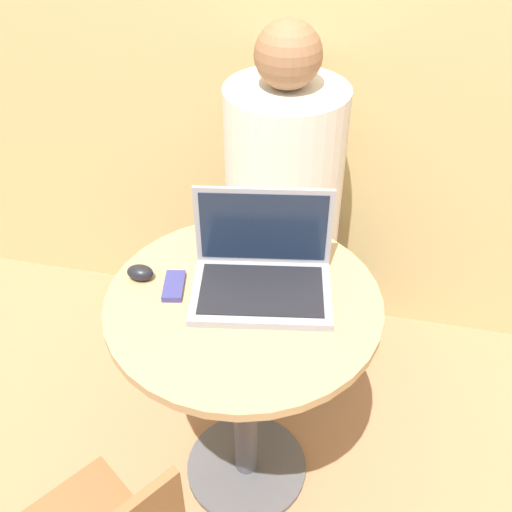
% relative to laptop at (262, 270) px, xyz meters
% --- Properties ---
extents(ground_plane, '(12.00, 12.00, 0.00)m').
position_rel_laptop_xyz_m(ground_plane, '(-0.03, -0.06, -0.81)').
color(ground_plane, '#9E704C').
extents(round_table, '(0.69, 0.69, 0.75)m').
position_rel_laptop_xyz_m(round_table, '(-0.03, -0.06, -0.25)').
color(round_table, '#4C4C51').
rests_on(round_table, ground_plane).
extents(laptop, '(0.38, 0.29, 0.24)m').
position_rel_laptop_xyz_m(laptop, '(0.00, 0.00, 0.00)').
color(laptop, gray).
rests_on(laptop, round_table).
extents(cell_phone, '(0.07, 0.11, 0.02)m').
position_rel_laptop_xyz_m(cell_phone, '(-0.21, -0.05, -0.04)').
color(cell_phone, navy).
rests_on(cell_phone, round_table).
extents(computer_mouse, '(0.07, 0.05, 0.04)m').
position_rel_laptop_xyz_m(computer_mouse, '(-0.31, -0.04, -0.03)').
color(computer_mouse, black).
rests_on(computer_mouse, round_table).
extents(person_seated, '(0.38, 0.59, 1.26)m').
position_rel_laptop_xyz_m(person_seated, '(-0.04, 0.57, -0.28)').
color(person_seated, '#4C4742').
rests_on(person_seated, ground_plane).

